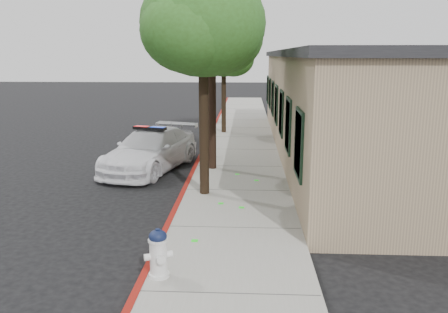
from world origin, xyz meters
TOP-DOWN VIEW (x-y plane):
  - ground at (0.00, 0.00)m, footprint 120.00×120.00m
  - sidewalk at (1.60, 3.00)m, footprint 3.20×60.00m
  - red_curb at (0.06, 3.00)m, footprint 0.14×60.00m
  - clapboard_building at (6.69, 9.00)m, footprint 7.30×20.89m
  - police_car at (-1.55, 5.89)m, footprint 3.30×5.39m
  - fire_hydrant at (0.35, -2.47)m, footprint 0.52×0.46m
  - street_tree_near at (0.71, 2.64)m, footprint 3.37×3.51m
  - street_tree_mid at (0.71, 5.69)m, footprint 3.34×3.35m
  - street_tree_far at (0.72, 13.34)m, footprint 2.98×2.72m

SIDE VIEW (x-z plane):
  - ground at x=0.00m, z-range 0.00..0.00m
  - sidewalk at x=1.60m, z-range 0.00..0.15m
  - red_curb at x=0.06m, z-range 0.00..0.16m
  - fire_hydrant at x=0.35m, z-range 0.15..1.06m
  - police_car at x=-1.55m, z-range -0.06..1.52m
  - clapboard_building at x=6.69m, z-range 0.01..4.25m
  - street_tree_far at x=0.72m, z-range 1.45..6.60m
  - street_tree_near at x=0.71m, z-range 1.67..7.84m
  - street_tree_mid at x=0.71m, z-range 1.74..8.00m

